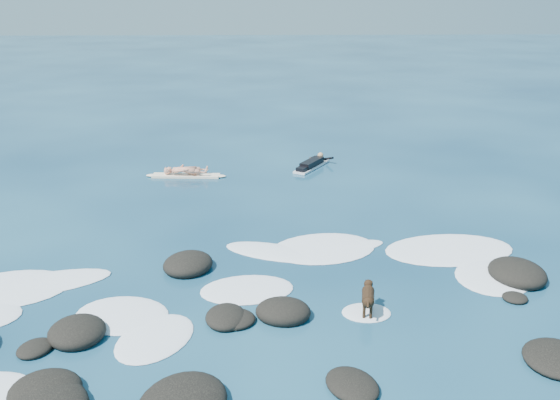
{
  "coord_description": "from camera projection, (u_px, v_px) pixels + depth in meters",
  "views": [
    {
      "loc": [
        0.46,
        -13.37,
        6.92
      ],
      "look_at": [
        0.95,
        4.0,
        0.9
      ],
      "focal_mm": 40.0,
      "sensor_mm": 36.0,
      "label": 1
    }
  ],
  "objects": [
    {
      "name": "ground",
      "position": [
        245.0,
        291.0,
        14.88
      ],
      "size": [
        160.0,
        160.0,
        0.0
      ],
      "primitive_type": "plane",
      "color": "#0A2642",
      "rests_on": "ground"
    },
    {
      "name": "reef_rocks",
      "position": [
        243.0,
        342.0,
        12.52
      ],
      "size": [
        14.63,
        7.61,
        0.57
      ],
      "color": "black",
      "rests_on": "ground"
    },
    {
      "name": "breaking_foam",
      "position": [
        239.0,
        279.0,
        15.44
      ],
      "size": [
        14.97,
        8.16,
        0.12
      ],
      "color": "white",
      "rests_on": "ground"
    },
    {
      "name": "standing_surfer_rig",
      "position": [
        185.0,
        159.0,
        23.46
      ],
      "size": [
        3.06,
        0.69,
        1.74
      ],
      "rotation": [
        0.0,
        0.0,
        -0.06
      ],
      "color": "#FCE9C9",
      "rests_on": "ground"
    },
    {
      "name": "paddling_surfer_rig",
      "position": [
        312.0,
        164.0,
        24.86
      ],
      "size": [
        1.73,
        2.34,
        0.44
      ],
      "rotation": [
        0.0,
        0.0,
        1.03
      ],
      "color": "silver",
      "rests_on": "ground"
    },
    {
      "name": "dog",
      "position": [
        368.0,
        295.0,
        13.67
      ],
      "size": [
        0.39,
        1.1,
        0.7
      ],
      "rotation": [
        0.0,
        0.0,
        1.4
      ],
      "color": "black",
      "rests_on": "ground"
    }
  ]
}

